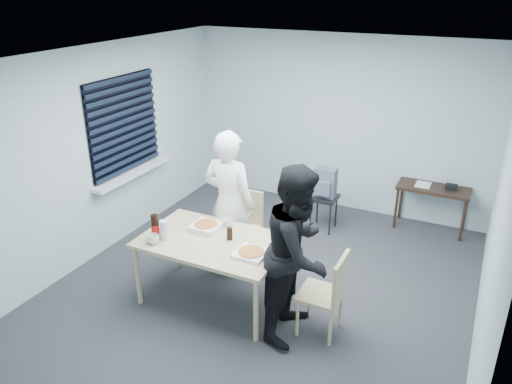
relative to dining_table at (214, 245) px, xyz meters
The scene contains 19 objects.
room 2.16m from the dining_table, 153.50° to the left, with size 5.00×5.00×5.00m.
dining_table is the anchor object (origin of this frame).
chair_far 1.00m from the dining_table, 98.21° to the left, with size 0.42×0.42×0.89m.
chair_right 1.31m from the dining_table, ahead, with size 0.42×0.42×0.89m.
person_white 0.66m from the dining_table, 103.28° to the left, with size 0.65×0.42×1.77m, color white.
person_black 1.01m from the dining_table, ahead, with size 0.86×0.47×1.77m, color black.
side_table 3.36m from the dining_table, 56.16° to the left, with size 0.97×0.43×0.64m.
stool 2.22m from the dining_table, 76.44° to the left, with size 0.36×0.36×0.50m.
backpack 2.19m from the dining_table, 76.36° to the left, with size 0.30×0.22×0.42m.
pizza_box_a 0.28m from the dining_table, 138.75° to the left, with size 0.30×0.30×0.07m.
pizza_box_b 0.51m from the dining_table, 11.07° to the right, with size 0.31×0.31×0.04m.
mug_a 0.63m from the dining_table, 147.43° to the right, with size 0.12×0.12×0.10m, color white.
mug_b 0.36m from the dining_table, 93.78° to the left, with size 0.10×0.10×0.09m, color white.
cola_glass 0.21m from the dining_table, 31.15° to the left, with size 0.06×0.06×0.14m, color black.
soda_bottle 0.64m from the dining_table, 157.33° to the right, with size 0.09×0.09×0.27m.
plastic_cups 0.54m from the dining_table, 155.94° to the right, with size 0.09×0.09×0.22m, color silver.
rubber_band 0.38m from the dining_table, 47.93° to the right, with size 0.05×0.05×0.00m, color red.
papers 3.29m from the dining_table, 58.57° to the left, with size 0.20×0.27×0.00m, color white.
black_box 3.51m from the dining_table, 53.47° to the left, with size 0.15×0.11×0.07m, color black.
Camera 1 is at (2.06, -4.47, 3.31)m, focal length 35.00 mm.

